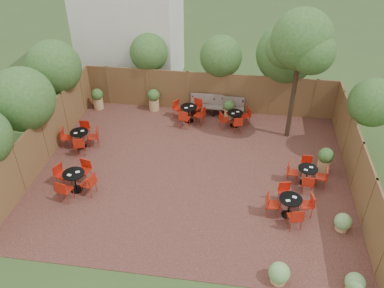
# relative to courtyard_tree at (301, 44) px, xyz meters

# --- Properties ---
(ground) EXTENTS (80.00, 80.00, 0.00)m
(ground) POSITION_rel_courtyard_tree_xyz_m (-3.76, -3.19, -4.26)
(ground) COLOR #354F23
(ground) RESTS_ON ground
(courtyard_paving) EXTENTS (12.00, 10.00, 0.02)m
(courtyard_paving) POSITION_rel_courtyard_tree_xyz_m (-3.76, -3.19, -4.25)
(courtyard_paving) COLOR #341B15
(courtyard_paving) RESTS_ON ground
(fence_back) EXTENTS (12.00, 0.08, 2.00)m
(fence_back) POSITION_rel_courtyard_tree_xyz_m (-3.76, 1.81, -3.26)
(fence_back) COLOR brown
(fence_back) RESTS_ON ground
(fence_left) EXTENTS (0.08, 10.00, 2.00)m
(fence_left) POSITION_rel_courtyard_tree_xyz_m (-9.76, -3.19, -3.26)
(fence_left) COLOR brown
(fence_left) RESTS_ON ground
(fence_right) EXTENTS (0.08, 10.00, 2.00)m
(fence_right) POSITION_rel_courtyard_tree_xyz_m (2.24, -3.19, -3.26)
(fence_right) COLOR brown
(fence_right) RESTS_ON ground
(neighbour_building) EXTENTS (5.00, 4.00, 8.00)m
(neighbour_building) POSITION_rel_courtyard_tree_xyz_m (-8.26, 4.81, -0.26)
(neighbour_building) COLOR beige
(neighbour_building) RESTS_ON ground
(overhang_foliage) EXTENTS (15.33, 10.73, 2.79)m
(overhang_foliage) POSITION_rel_courtyard_tree_xyz_m (-5.54, -0.21, -1.55)
(overhang_foliage) COLOR #2D561B
(overhang_foliage) RESTS_ON ground
(courtyard_tree) EXTENTS (2.63, 2.53, 5.64)m
(courtyard_tree) POSITION_rel_courtyard_tree_xyz_m (0.00, 0.00, 0.00)
(courtyard_tree) COLOR black
(courtyard_tree) RESTS_ON courtyard_paving
(park_bench_left) EXTENTS (1.51, 0.49, 0.93)m
(park_bench_left) POSITION_rel_courtyard_tree_xyz_m (-2.75, 1.43, -3.76)
(park_bench_left) COLOR brown
(park_bench_left) RESTS_ON courtyard_paving
(park_bench_right) EXTENTS (1.60, 0.52, 0.98)m
(park_bench_right) POSITION_rel_courtyard_tree_xyz_m (-3.77, 1.44, -3.73)
(park_bench_right) COLOR brown
(park_bench_right) RESTS_ON courtyard_paving
(bistro_tables) EXTENTS (10.85, 7.31, 0.91)m
(bistro_tables) POSITION_rel_courtyard_tree_xyz_m (-4.11, -2.49, -3.80)
(bistro_tables) COLOR black
(bistro_tables) RESTS_ON courtyard_paving
(planters) EXTENTS (11.00, 4.49, 1.10)m
(planters) POSITION_rel_courtyard_tree_xyz_m (-4.26, 0.23, -3.67)
(planters) COLOR tan
(planters) RESTS_ON courtyard_paving
(low_shrubs) EXTENTS (2.73, 2.96, 0.67)m
(low_shrubs) POSITION_rel_courtyard_tree_xyz_m (0.66, -7.12, -3.93)
(low_shrubs) COLOR tan
(low_shrubs) RESTS_ON courtyard_paving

